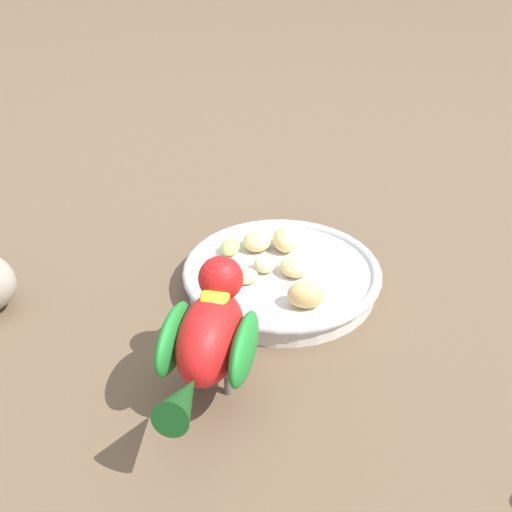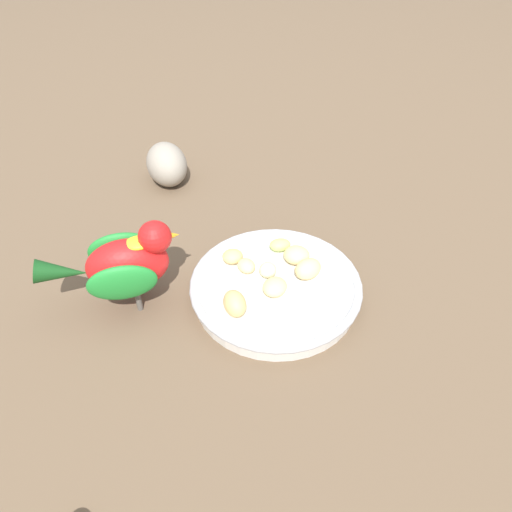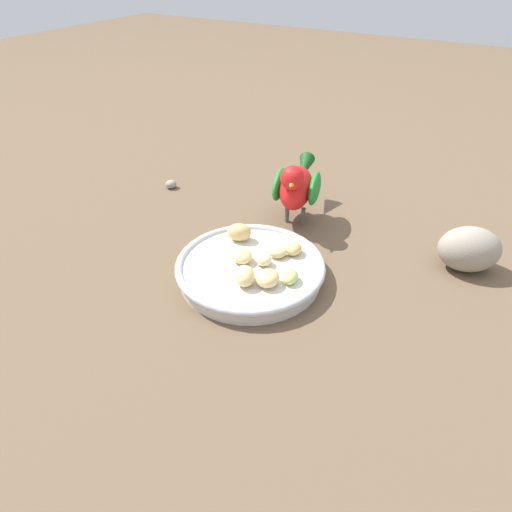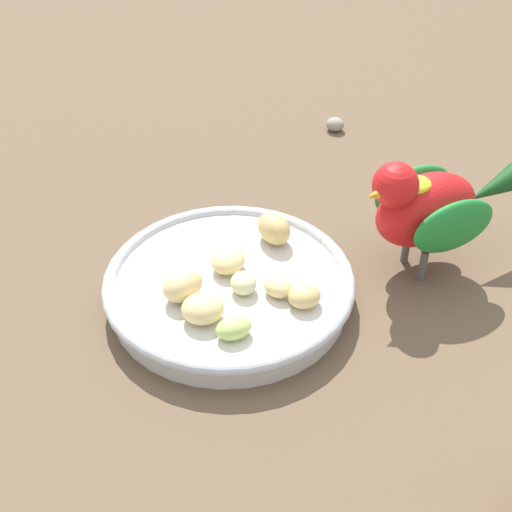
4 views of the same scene
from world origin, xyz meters
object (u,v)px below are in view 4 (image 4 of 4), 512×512
(apple_piece_4, at_px, (183,286))
(pebble_0, at_px, (335,124))
(apple_piece_7, at_px, (234,328))
(apple_piece_2, at_px, (228,261))
(parrot, at_px, (430,205))
(apple_piece_1, at_px, (278,287))
(apple_piece_5, at_px, (304,296))
(apple_piece_3, at_px, (244,283))
(apple_piece_0, at_px, (203,309))
(feeding_bowl, at_px, (229,288))
(apple_piece_6, at_px, (274,229))

(apple_piece_4, relative_size, pebble_0, 1.65)
(apple_piece_7, height_order, pebble_0, apple_piece_7)
(apple_piece_4, height_order, apple_piece_7, apple_piece_4)
(apple_piece_2, bearing_deg, parrot, 0.86)
(apple_piece_4, xyz_separation_m, parrot, (0.22, 0.03, 0.03))
(apple_piece_1, height_order, apple_piece_5, apple_piece_5)
(apple_piece_3, relative_size, apple_piece_4, 0.67)
(apple_piece_3, distance_m, apple_piece_4, 0.05)
(apple_piece_0, distance_m, apple_piece_3, 0.05)
(apple_piece_7, bearing_deg, feeding_bowl, 85.53)
(parrot, distance_m, pebble_0, 0.27)
(apple_piece_0, distance_m, apple_piece_1, 0.07)
(apple_piece_1, height_order, apple_piece_6, apple_piece_6)
(apple_piece_6, xyz_separation_m, parrot, (0.13, -0.03, 0.03))
(apple_piece_3, distance_m, apple_piece_5, 0.05)
(feeding_bowl, height_order, apple_piece_6, apple_piece_6)
(apple_piece_1, bearing_deg, apple_piece_5, -40.87)
(apple_piece_3, height_order, apple_piece_7, apple_piece_3)
(apple_piece_3, distance_m, apple_piece_7, 0.05)
(parrot, bearing_deg, pebble_0, -102.54)
(apple_piece_1, xyz_separation_m, pebble_0, (0.13, 0.31, -0.02))
(parrot, relative_size, pebble_0, 7.74)
(apple_piece_6, bearing_deg, apple_piece_5, -84.20)
(apple_piece_1, bearing_deg, pebble_0, 67.25)
(apple_piece_1, distance_m, apple_piece_4, 0.08)
(apple_piece_3, bearing_deg, apple_piece_7, -106.90)
(apple_piece_6, bearing_deg, apple_piece_0, -128.98)
(apple_piece_1, distance_m, apple_piece_2, 0.05)
(apple_piece_5, bearing_deg, pebble_0, 71.20)
(apple_piece_2, height_order, apple_piece_4, apple_piece_4)
(apple_piece_0, height_order, apple_piece_5, apple_piece_0)
(apple_piece_4, bearing_deg, apple_piece_5, -14.31)
(apple_piece_0, distance_m, apple_piece_7, 0.03)
(apple_piece_2, height_order, pebble_0, apple_piece_2)
(apple_piece_5, bearing_deg, parrot, 25.31)
(apple_piece_6, bearing_deg, pebble_0, 63.12)
(apple_piece_2, bearing_deg, apple_piece_7, -94.53)
(apple_piece_2, relative_size, parrot, 0.19)
(feeding_bowl, relative_size, parrot, 1.28)
(apple_piece_1, bearing_deg, apple_piece_7, -135.25)
(apple_piece_2, bearing_deg, apple_piece_5, -44.79)
(apple_piece_5, bearing_deg, apple_piece_1, 139.13)
(apple_piece_5, relative_size, apple_piece_6, 0.73)
(apple_piece_5, bearing_deg, apple_piece_7, -156.80)
(parrot, bearing_deg, apple_piece_5, 10.22)
(feeding_bowl, distance_m, apple_piece_2, 0.02)
(apple_piece_3, xyz_separation_m, apple_piece_6, (0.04, 0.06, 0.01))
(apple_piece_6, height_order, pebble_0, apple_piece_6)
(apple_piece_2, relative_size, apple_piece_7, 1.12)
(apple_piece_7, bearing_deg, apple_piece_0, 133.06)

